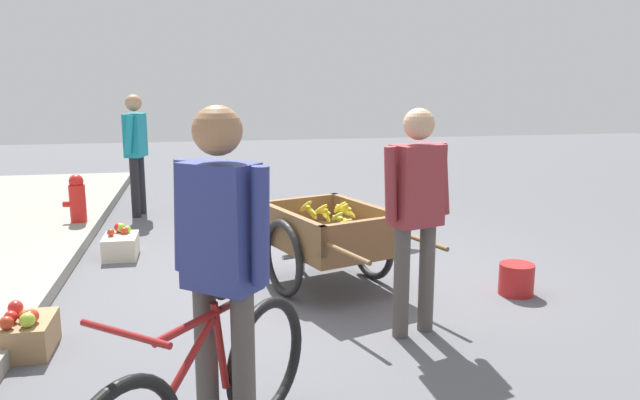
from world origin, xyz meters
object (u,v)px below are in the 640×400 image
(bicycle, at_px, (205,397))
(bystander_person, at_px, (136,145))
(dog, at_px, (398,222))
(fire_hydrant, at_px, (78,203))
(fruit_cart, at_px, (330,237))
(plastic_bucket, at_px, (516,279))
(cyclist_person, at_px, (221,251))
(apple_crate, at_px, (121,245))
(vendor_person, at_px, (417,203))
(mixed_fruit_crate, at_px, (27,333))

(bicycle, bearing_deg, bystander_person, 8.31)
(dog, height_order, fire_hydrant, fire_hydrant)
(fruit_cart, relative_size, plastic_bucket, 6.31)
(plastic_bucket, bearing_deg, bystander_person, 42.71)
(bicycle, xyz_separation_m, cyclist_person, (0.12, -0.10, 0.65))
(dog, bearing_deg, plastic_bucket, -161.11)
(apple_crate, bearing_deg, bystander_person, -0.07)
(plastic_bucket, bearing_deg, vendor_person, 119.13)
(bystander_person, bearing_deg, cyclist_person, -170.51)
(fruit_cart, bearing_deg, apple_crate, 56.15)
(vendor_person, relative_size, cyclist_person, 0.95)
(dog, bearing_deg, bicycle, 150.14)
(bicycle, height_order, fire_hydrant, bicycle)
(bicycle, distance_m, fire_hydrant, 4.99)
(fruit_cart, bearing_deg, dog, -40.63)
(bicycle, bearing_deg, dog, -29.86)
(dog, bearing_deg, vendor_person, 165.50)
(bicycle, relative_size, plastic_bucket, 4.59)
(vendor_person, bearing_deg, apple_crate, 44.01)
(bicycle, xyz_separation_m, dog, (3.49, -2.00, -0.08))
(plastic_bucket, xyz_separation_m, bystander_person, (3.63, 3.35, 0.78))
(cyclist_person, xyz_separation_m, dog, (3.37, -1.91, -0.73))
(mixed_fruit_crate, bearing_deg, apple_crate, -8.75)
(cyclist_person, height_order, plastic_bucket, cyclist_person)
(bicycle, bearing_deg, cyclist_person, -39.69)
(fruit_cart, height_order, fire_hydrant, fruit_cart)
(bystander_person, bearing_deg, apple_crate, 179.93)
(bicycle, height_order, mixed_fruit_crate, bicycle)
(vendor_person, relative_size, plastic_bucket, 5.50)
(bicycle, relative_size, cyclist_person, 0.79)
(plastic_bucket, bearing_deg, dog, 18.89)
(mixed_fruit_crate, bearing_deg, cyclist_person, -137.43)
(vendor_person, xyz_separation_m, mixed_fruit_crate, (0.16, 2.59, -0.81))
(plastic_bucket, xyz_separation_m, mixed_fruit_crate, (-0.45, 3.69, 0.00))
(bicycle, distance_m, mixed_fruit_crate, 1.88)
(mixed_fruit_crate, bearing_deg, plastic_bucket, -83.01)
(dog, xyz_separation_m, bystander_person, (2.06, 2.81, 0.64))
(cyclist_person, distance_m, mixed_fruit_crate, 2.04)
(fruit_cart, relative_size, mixed_fruit_crate, 4.11)
(fruit_cart, relative_size, bystander_person, 1.18)
(plastic_bucket, relative_size, apple_crate, 0.65)
(fruit_cart, distance_m, cyclist_person, 2.53)
(cyclist_person, bearing_deg, bicycle, 140.31)
(cyclist_person, relative_size, mixed_fruit_crate, 3.79)
(bicycle, distance_m, dog, 4.02)
(fire_hydrant, height_order, mixed_fruit_crate, fire_hydrant)
(cyclist_person, xyz_separation_m, bystander_person, (5.44, 0.91, -0.09))
(apple_crate, xyz_separation_m, bystander_person, (1.91, -0.00, 0.79))
(fruit_cart, xyz_separation_m, fire_hydrant, (2.40, 2.47, -0.10))
(plastic_bucket, height_order, apple_crate, apple_crate)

